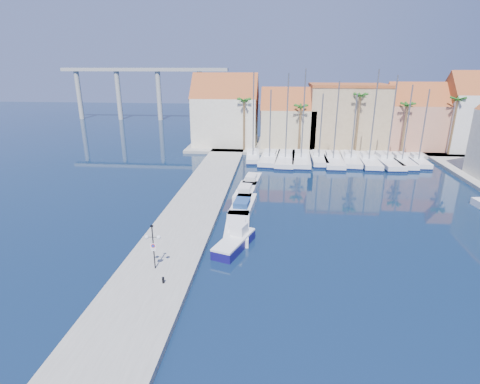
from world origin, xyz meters
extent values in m
plane|color=#081B31|center=(0.00, 0.00, 0.00)|extent=(260.00, 260.00, 0.00)
cube|color=gray|center=(-9.00, 13.50, 0.25)|extent=(6.00, 77.00, 0.50)
cube|color=gray|center=(10.00, 48.00, 0.25)|extent=(54.00, 16.00, 0.50)
cylinder|color=black|center=(-9.13, -0.78, 2.32)|extent=(0.09, 0.09, 3.65)
cylinder|color=black|center=(-9.36, -0.80, 3.14)|extent=(0.46, 0.07, 0.05)
cylinder|color=black|center=(-8.90, -0.77, 3.14)|extent=(0.46, 0.07, 0.05)
sphere|color=white|center=(-9.59, -0.81, 3.14)|extent=(0.33, 0.33, 0.33)
sphere|color=white|center=(-8.68, -0.76, 3.14)|extent=(0.33, 0.33, 0.33)
cube|color=black|center=(-9.13, -0.78, 4.06)|extent=(0.21, 0.12, 0.15)
cube|color=white|center=(-9.13, -0.84, 2.42)|extent=(0.46, 0.05, 0.46)
cylinder|color=red|center=(-9.13, -0.86, 2.46)|extent=(0.31, 0.03, 0.31)
cylinder|color=#1933A5|center=(-9.13, -0.87, 2.46)|extent=(0.22, 0.02, 0.22)
cube|color=white|center=(-9.13, -0.84, 2.10)|extent=(0.37, 0.05, 0.13)
cylinder|color=black|center=(-7.90, -2.74, 0.73)|extent=(0.18, 0.18, 0.46)
cube|color=#150F58|center=(-3.52, 4.03, 0.41)|extent=(3.47, 5.72, 0.81)
cube|color=white|center=(-3.52, 4.03, 0.90)|extent=(3.47, 5.72, 0.18)
cube|color=white|center=(-3.17, 5.06, 1.40)|extent=(1.58, 1.75, 0.99)
cube|color=white|center=(-3.62, 7.64, 0.40)|extent=(2.70, 7.24, 0.80)
cube|color=white|center=(-3.57, 6.93, 1.10)|extent=(1.74, 2.58, 0.60)
cube|color=white|center=(-3.59, 13.35, 0.40)|extent=(2.75, 7.16, 0.80)
cube|color=navy|center=(-3.64, 12.65, 1.10)|extent=(1.75, 2.57, 0.60)
cube|color=white|center=(-3.72, 18.46, 0.40)|extent=(2.61, 6.83, 0.80)
cube|color=white|center=(-3.77, 17.79, 1.10)|extent=(1.66, 2.44, 0.60)
cube|color=white|center=(-3.25, 23.02, 0.40)|extent=(2.45, 6.14, 0.80)
cube|color=white|center=(-3.30, 22.42, 1.10)|extent=(1.53, 2.21, 0.60)
cube|color=white|center=(-3.99, 36.57, 0.50)|extent=(2.64, 8.29, 1.00)
cube|color=#0C1840|center=(-3.99, 36.57, 0.18)|extent=(2.70, 8.35, 0.28)
cube|color=white|center=(-4.04, 37.38, 1.30)|extent=(1.64, 2.54, 0.60)
cylinder|color=slate|center=(-3.96, 36.16, 7.66)|extent=(0.20, 0.20, 13.31)
cube|color=white|center=(-1.12, 35.78, 0.50)|extent=(3.61, 10.66, 1.00)
cube|color=#0C1840|center=(-1.12, 35.78, 0.18)|extent=(3.67, 10.73, 0.28)
cube|color=white|center=(-1.03, 36.83, 1.30)|extent=(2.17, 3.29, 0.60)
cylinder|color=slate|center=(-1.17, 35.26, 6.33)|extent=(0.20, 0.20, 10.67)
cube|color=white|center=(1.51, 35.44, 0.50)|extent=(3.67, 11.41, 1.00)
cube|color=#0C1840|center=(1.51, 35.44, 0.18)|extent=(3.73, 11.48, 0.28)
cube|color=white|center=(1.59, 36.57, 1.30)|extent=(2.27, 3.50, 0.60)
cylinder|color=slate|center=(1.48, 34.88, 7.60)|extent=(0.20, 0.20, 13.19)
cube|color=white|center=(4.07, 35.71, 0.50)|extent=(3.35, 11.33, 1.00)
cube|color=#0C1840|center=(4.07, 35.71, 0.18)|extent=(3.41, 11.39, 0.28)
cube|color=white|center=(4.12, 36.83, 1.30)|extent=(2.17, 3.44, 0.60)
cylinder|color=slate|center=(4.05, 35.15, 7.92)|extent=(0.20, 0.20, 13.85)
cube|color=white|center=(6.97, 36.17, 0.50)|extent=(2.45, 9.25, 1.00)
cube|color=#0C1840|center=(6.97, 36.17, 0.18)|extent=(2.51, 9.31, 0.28)
cube|color=white|center=(6.97, 37.10, 1.30)|extent=(1.70, 2.78, 0.60)
cylinder|color=slate|center=(6.98, 35.71, 6.05)|extent=(0.20, 0.20, 10.09)
cube|color=white|center=(9.25, 35.63, 0.50)|extent=(3.21, 11.16, 1.00)
cube|color=#0C1840|center=(9.25, 35.63, 0.18)|extent=(3.27, 11.22, 0.28)
cube|color=white|center=(9.28, 36.74, 1.30)|extent=(2.11, 3.38, 0.60)
cylinder|color=slate|center=(9.23, 35.08, 7.01)|extent=(0.20, 0.20, 12.02)
cube|color=white|center=(12.21, 36.22, 0.50)|extent=(3.35, 10.39, 1.00)
cube|color=#0C1840|center=(12.21, 36.22, 0.18)|extent=(3.41, 10.46, 0.28)
cube|color=white|center=(12.28, 37.24, 1.30)|extent=(2.07, 3.19, 0.60)
cylinder|color=slate|center=(12.17, 35.71, 6.08)|extent=(0.20, 0.20, 10.16)
cube|color=white|center=(14.92, 35.59, 0.50)|extent=(3.05, 10.54, 1.00)
cube|color=#0C1840|center=(14.92, 35.59, 0.18)|extent=(3.11, 10.61, 0.28)
cube|color=white|center=(14.95, 36.64, 1.30)|extent=(2.00, 3.20, 0.60)
cylinder|color=slate|center=(14.90, 35.07, 7.90)|extent=(0.20, 0.20, 13.81)
cube|color=white|center=(17.76, 35.88, 0.50)|extent=(3.60, 11.39, 1.00)
cube|color=#0C1840|center=(17.76, 35.88, 0.18)|extent=(3.66, 11.45, 0.28)
cube|color=white|center=(17.69, 37.00, 1.30)|extent=(2.25, 3.49, 0.60)
cylinder|color=slate|center=(17.80, 35.32, 7.47)|extent=(0.20, 0.20, 12.94)
cube|color=white|center=(20.20, 35.93, 0.50)|extent=(2.58, 9.91, 1.00)
cube|color=#0C1840|center=(20.20, 35.93, 0.18)|extent=(2.64, 9.97, 0.28)
cube|color=white|center=(20.20, 36.92, 1.30)|extent=(1.81, 2.97, 0.60)
cylinder|color=slate|center=(20.20, 35.43, 6.77)|extent=(0.20, 0.20, 11.54)
cube|color=white|center=(22.85, 36.09, 0.50)|extent=(2.38, 8.20, 1.00)
cube|color=#0C1840|center=(22.85, 36.09, 0.18)|extent=(2.44, 8.27, 0.28)
cube|color=white|center=(22.87, 36.90, 1.30)|extent=(1.56, 2.49, 0.60)
cylinder|color=slate|center=(22.83, 35.68, 6.44)|extent=(0.20, 0.20, 10.88)
cube|color=beige|center=(-10.00, 47.00, 5.00)|extent=(12.00, 9.00, 9.00)
cube|color=brown|center=(-10.00, 47.00, 9.50)|extent=(12.30, 9.00, 9.00)
cube|color=tan|center=(2.00, 47.00, 4.00)|extent=(10.00, 8.00, 7.00)
cube|color=brown|center=(2.00, 47.00, 7.50)|extent=(10.30, 8.00, 8.00)
cube|color=tan|center=(13.00, 48.00, 6.00)|extent=(14.00, 10.00, 11.00)
cube|color=brown|center=(13.00, 48.00, 11.75)|extent=(14.20, 10.20, 0.50)
cube|color=tan|center=(25.00, 47.00, 4.50)|extent=(10.00, 8.00, 8.00)
cube|color=brown|center=(25.00, 47.00, 8.50)|extent=(10.30, 8.00, 8.00)
cube|color=silver|center=(34.00, 46.00, 5.50)|extent=(8.00, 8.00, 10.00)
cube|color=brown|center=(34.00, 46.00, 10.50)|extent=(8.30, 8.00, 8.00)
cylinder|color=brown|center=(-6.00, 42.00, 5.00)|extent=(0.36, 0.36, 9.00)
sphere|color=#215E1A|center=(-6.00, 42.00, 9.35)|extent=(2.60, 2.60, 2.60)
cylinder|color=brown|center=(4.00, 42.00, 4.50)|extent=(0.36, 0.36, 8.00)
sphere|color=#215E1A|center=(4.00, 42.00, 8.35)|extent=(2.60, 2.60, 2.60)
cylinder|color=brown|center=(14.00, 42.00, 5.50)|extent=(0.36, 0.36, 10.00)
sphere|color=#215E1A|center=(14.00, 42.00, 10.35)|extent=(2.60, 2.60, 2.60)
cylinder|color=brown|center=(22.00, 42.00, 4.75)|extent=(0.36, 0.36, 8.50)
sphere|color=#215E1A|center=(22.00, 42.00, 8.85)|extent=(2.60, 2.60, 2.60)
cylinder|color=brown|center=(30.00, 42.00, 5.25)|extent=(0.36, 0.36, 9.50)
sphere|color=#215E1A|center=(30.00, 42.00, 9.85)|extent=(2.60, 2.60, 2.60)
cube|color=#9E9E99|center=(-38.00, 82.00, 14.00)|extent=(48.00, 2.20, 0.90)
cylinder|color=#9E9E99|center=(-58.00, 82.00, 7.00)|extent=(1.40, 1.40, 14.00)
cylinder|color=#9E9E99|center=(-46.00, 82.00, 7.00)|extent=(1.40, 1.40, 14.00)
cylinder|color=#9E9E99|center=(-34.00, 82.00, 7.00)|extent=(1.40, 1.40, 14.00)
cylinder|color=#9E9E99|center=(-22.00, 82.00, 7.00)|extent=(1.40, 1.40, 14.00)
camera|label=1|loc=(-0.10, -25.50, 15.48)|focal=28.00mm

